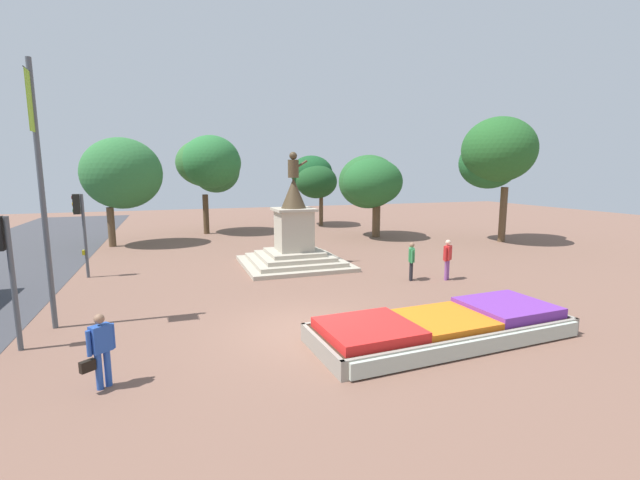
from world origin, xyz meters
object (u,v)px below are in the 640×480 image
object	(u,v)px
banner_pole	(41,190)
pedestrian_crossing_plaza	(448,257)
pedestrian_near_planter	(411,259)
statue_monument	(294,242)
flower_planter	(444,327)
pedestrian_with_handbag	(100,348)
traffic_light_far_corner	(80,220)
traffic_light_mid_block	(5,257)

from	to	relation	value
banner_pole	pedestrian_crossing_plaza	xyz separation A→B (m)	(13.54, 1.01, -2.87)
pedestrian_near_planter	pedestrian_crossing_plaza	xyz separation A→B (m)	(1.40, -0.41, 0.07)
statue_monument	pedestrian_near_planter	size ratio (longest dim) A/B	3.39
flower_planter	pedestrian_near_planter	bearing A→B (deg)	66.99
flower_planter	banner_pole	world-z (taller)	banner_pole
banner_pole	pedestrian_with_handbag	size ratio (longest dim) A/B	4.66
traffic_light_far_corner	pedestrian_with_handbag	world-z (taller)	traffic_light_far_corner
banner_pole	pedestrian_crossing_plaza	world-z (taller)	banner_pole
banner_pole	traffic_light_mid_block	bearing A→B (deg)	-110.38
statue_monument	traffic_light_far_corner	size ratio (longest dim) A/B	1.51
traffic_light_far_corner	traffic_light_mid_block	bearing A→B (deg)	-92.00
traffic_light_mid_block	banner_pole	size ratio (longest dim) A/B	0.46
banner_pole	pedestrian_crossing_plaza	bearing A→B (deg)	4.28
flower_planter	traffic_light_mid_block	xyz separation A→B (m)	(-10.30, 2.73, 2.01)
statue_monument	pedestrian_with_handbag	xyz separation A→B (m)	(-6.74, -9.78, -0.24)
traffic_light_far_corner	pedestrian_crossing_plaza	distance (m)	14.81
statue_monument	traffic_light_far_corner	bearing A→B (deg)	176.56
pedestrian_with_handbag	pedestrian_near_planter	bearing A→B (deg)	28.08
pedestrian_with_handbag	pedestrian_near_planter	distance (m)	11.78
statue_monument	pedestrian_near_planter	world-z (taller)	statue_monument
traffic_light_mid_block	traffic_light_far_corner	bearing A→B (deg)	88.00
pedestrian_with_handbag	traffic_light_far_corner	bearing A→B (deg)	101.05
flower_planter	pedestrian_near_planter	size ratio (longest dim) A/B	4.62
traffic_light_mid_block	flower_planter	bearing A→B (deg)	-14.85
banner_pole	statue_monument	bearing A→B (deg)	33.69
flower_planter	banner_pole	size ratio (longest dim) A/B	0.99
traffic_light_mid_block	pedestrian_near_planter	xyz separation A→B (m)	(12.67, 2.85, -1.44)
statue_monument	pedestrian_crossing_plaza	bearing A→B (deg)	-42.58
pedestrian_crossing_plaza	statue_monument	bearing A→B (deg)	137.42
traffic_light_mid_block	pedestrian_crossing_plaza	world-z (taller)	traffic_light_mid_block
banner_pole	pedestrian_with_handbag	world-z (taller)	banner_pole
traffic_light_far_corner	pedestrian_crossing_plaza	bearing A→B (deg)	-20.53
flower_planter	traffic_light_mid_block	size ratio (longest dim) A/B	2.16
pedestrian_near_planter	pedestrian_crossing_plaza	size ratio (longest dim) A/B	0.94
flower_planter	banner_pole	distance (m)	11.18
pedestrian_with_handbag	pedestrian_crossing_plaza	world-z (taller)	pedestrian_crossing_plaza
flower_planter	pedestrian_crossing_plaza	distance (m)	6.43
statue_monument	traffic_light_mid_block	xyz separation A→B (m)	(-9.02, -7.09, 1.22)
statue_monument	traffic_light_far_corner	xyz separation A→B (m)	(-8.75, 0.53, 1.28)
statue_monument	banner_pole	bearing A→B (deg)	-146.31
statue_monument	pedestrian_with_handbag	size ratio (longest dim) A/B	3.37
banner_pole	flower_planter	bearing A→B (deg)	-23.06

